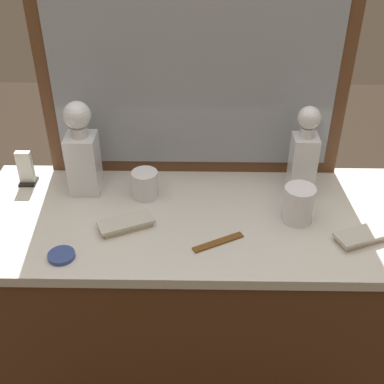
{
  "coord_description": "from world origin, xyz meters",
  "views": [
    {
      "loc": [
        0.02,
        -1.13,
        1.7
      ],
      "look_at": [
        0.0,
        0.0,
        0.92
      ],
      "focal_mm": 47.05,
      "sensor_mm": 36.0,
      "label": 1
    }
  ],
  "objects_px": {
    "crystal_decanter_front": "(303,161)",
    "napkin_holder": "(26,170)",
    "crystal_tumbler_far_left": "(298,205)",
    "tortoiseshell_comb": "(218,242)",
    "crystal_decanter_far_left": "(83,157)",
    "crystal_tumbler_rear": "(145,185)",
    "porcelain_dish": "(61,256)",
    "silver_brush_far_right": "(360,237)",
    "silver_brush_rear": "(126,224)"
  },
  "relations": [
    {
      "from": "porcelain_dish",
      "to": "napkin_holder",
      "type": "xyz_separation_m",
      "value": [
        -0.18,
        0.34,
        0.04
      ]
    },
    {
      "from": "crystal_tumbler_rear",
      "to": "silver_brush_rear",
      "type": "relative_size",
      "value": 0.52
    },
    {
      "from": "crystal_decanter_far_left",
      "to": "napkin_holder",
      "type": "distance_m",
      "value": 0.21
    },
    {
      "from": "silver_brush_rear",
      "to": "porcelain_dish",
      "type": "xyz_separation_m",
      "value": [
        -0.15,
        -0.12,
        -0.01
      ]
    },
    {
      "from": "crystal_tumbler_far_left",
      "to": "silver_brush_far_right",
      "type": "distance_m",
      "value": 0.18
    },
    {
      "from": "tortoiseshell_comb",
      "to": "porcelain_dish",
      "type": "bearing_deg",
      "value": -171.21
    },
    {
      "from": "crystal_decanter_front",
      "to": "porcelain_dish",
      "type": "bearing_deg",
      "value": -155.26
    },
    {
      "from": "porcelain_dish",
      "to": "napkin_holder",
      "type": "relative_size",
      "value": 0.63
    },
    {
      "from": "porcelain_dish",
      "to": "silver_brush_rear",
      "type": "bearing_deg",
      "value": 39.78
    },
    {
      "from": "crystal_decanter_front",
      "to": "silver_brush_far_right",
      "type": "height_order",
      "value": "crystal_decanter_front"
    },
    {
      "from": "crystal_tumbler_far_left",
      "to": "napkin_holder",
      "type": "distance_m",
      "value": 0.82
    },
    {
      "from": "crystal_tumbler_rear",
      "to": "porcelain_dish",
      "type": "height_order",
      "value": "crystal_tumbler_rear"
    },
    {
      "from": "crystal_tumbler_far_left",
      "to": "napkin_holder",
      "type": "bearing_deg",
      "value": 167.96
    },
    {
      "from": "crystal_tumbler_far_left",
      "to": "crystal_tumbler_rear",
      "type": "bearing_deg",
      "value": 166.14
    },
    {
      "from": "crystal_tumbler_rear",
      "to": "silver_brush_far_right",
      "type": "height_order",
      "value": "crystal_tumbler_rear"
    },
    {
      "from": "crystal_tumbler_rear",
      "to": "tortoiseshell_comb",
      "type": "distance_m",
      "value": 0.3
    },
    {
      "from": "crystal_decanter_front",
      "to": "napkin_holder",
      "type": "height_order",
      "value": "crystal_decanter_front"
    },
    {
      "from": "crystal_decanter_far_left",
      "to": "crystal_decanter_front",
      "type": "bearing_deg",
      "value": -0.67
    },
    {
      "from": "silver_brush_far_right",
      "to": "tortoiseshell_comb",
      "type": "relative_size",
      "value": 1.06
    },
    {
      "from": "crystal_tumbler_far_left",
      "to": "tortoiseshell_comb",
      "type": "bearing_deg",
      "value": -154.19
    },
    {
      "from": "crystal_decanter_far_left",
      "to": "tortoiseshell_comb",
      "type": "bearing_deg",
      "value": -31.95
    },
    {
      "from": "silver_brush_far_right",
      "to": "napkin_holder",
      "type": "bearing_deg",
      "value": 164.67
    },
    {
      "from": "crystal_tumbler_rear",
      "to": "napkin_holder",
      "type": "bearing_deg",
      "value": 170.11
    },
    {
      "from": "crystal_decanter_far_left",
      "to": "porcelain_dish",
      "type": "distance_m",
      "value": 0.33
    },
    {
      "from": "crystal_decanter_front",
      "to": "silver_brush_far_right",
      "type": "xyz_separation_m",
      "value": [
        0.13,
        -0.22,
        -0.1
      ]
    },
    {
      "from": "silver_brush_rear",
      "to": "napkin_holder",
      "type": "height_order",
      "value": "napkin_holder"
    },
    {
      "from": "napkin_holder",
      "to": "crystal_tumbler_far_left",
      "type": "bearing_deg",
      "value": -12.04
    },
    {
      "from": "crystal_tumbler_rear",
      "to": "porcelain_dish",
      "type": "xyz_separation_m",
      "value": [
        -0.19,
        -0.28,
        -0.03
      ]
    },
    {
      "from": "crystal_tumbler_far_left",
      "to": "crystal_decanter_far_left",
      "type": "bearing_deg",
      "value": 167.43
    },
    {
      "from": "porcelain_dish",
      "to": "tortoiseshell_comb",
      "type": "bearing_deg",
      "value": 8.79
    },
    {
      "from": "crystal_decanter_front",
      "to": "tortoiseshell_comb",
      "type": "height_order",
      "value": "crystal_decanter_front"
    },
    {
      "from": "silver_brush_far_right",
      "to": "napkin_holder",
      "type": "xyz_separation_m",
      "value": [
        -0.96,
        0.26,
        0.03
      ]
    },
    {
      "from": "crystal_decanter_front",
      "to": "silver_brush_far_right",
      "type": "bearing_deg",
      "value": -60.2
    },
    {
      "from": "crystal_tumbler_rear",
      "to": "silver_brush_rear",
      "type": "height_order",
      "value": "crystal_tumbler_rear"
    },
    {
      "from": "crystal_tumbler_rear",
      "to": "tortoiseshell_comb",
      "type": "relative_size",
      "value": 0.6
    },
    {
      "from": "tortoiseshell_comb",
      "to": "napkin_holder",
      "type": "distance_m",
      "value": 0.65
    },
    {
      "from": "crystal_tumbler_rear",
      "to": "porcelain_dish",
      "type": "relative_size",
      "value": 1.2
    },
    {
      "from": "porcelain_dish",
      "to": "tortoiseshell_comb",
      "type": "relative_size",
      "value": 0.5
    },
    {
      "from": "silver_brush_rear",
      "to": "tortoiseshell_comb",
      "type": "bearing_deg",
      "value": -13.93
    },
    {
      "from": "crystal_tumbler_far_left",
      "to": "tortoiseshell_comb",
      "type": "distance_m",
      "value": 0.25
    },
    {
      "from": "crystal_decanter_front",
      "to": "silver_brush_rear",
      "type": "height_order",
      "value": "crystal_decanter_front"
    },
    {
      "from": "crystal_decanter_far_left",
      "to": "tortoiseshell_comb",
      "type": "relative_size",
      "value": 2.1
    },
    {
      "from": "crystal_tumbler_far_left",
      "to": "porcelain_dish",
      "type": "height_order",
      "value": "crystal_tumbler_far_left"
    },
    {
      "from": "crystal_decanter_far_left",
      "to": "porcelain_dish",
      "type": "xyz_separation_m",
      "value": [
        -0.01,
        -0.31,
        -0.11
      ]
    },
    {
      "from": "silver_brush_far_right",
      "to": "porcelain_dish",
      "type": "xyz_separation_m",
      "value": [
        -0.77,
        -0.08,
        -0.01
      ]
    },
    {
      "from": "crystal_tumbler_rear",
      "to": "crystal_tumbler_far_left",
      "type": "bearing_deg",
      "value": -13.86
    },
    {
      "from": "crystal_tumbler_rear",
      "to": "porcelain_dish",
      "type": "bearing_deg",
      "value": -124.41
    },
    {
      "from": "crystal_decanter_far_left",
      "to": "porcelain_dish",
      "type": "relative_size",
      "value": 4.19
    },
    {
      "from": "crystal_decanter_far_left",
      "to": "tortoiseshell_comb",
      "type": "height_order",
      "value": "crystal_decanter_far_left"
    },
    {
      "from": "porcelain_dish",
      "to": "crystal_decanter_far_left",
      "type": "bearing_deg",
      "value": 88.44
    }
  ]
}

